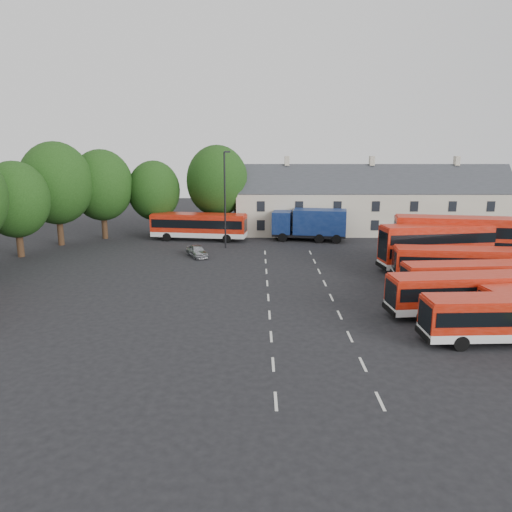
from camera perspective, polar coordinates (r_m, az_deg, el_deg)
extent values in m
plane|color=black|center=(37.68, 1.48, -5.71)|extent=(140.00, 140.00, 0.00)
cube|color=beige|center=(24.86, 2.28, -16.23)|extent=(0.15, 1.80, 0.01)
cube|color=beige|center=(28.41, 1.97, -12.26)|extent=(0.15, 1.80, 0.01)
cube|color=beige|center=(32.06, 1.74, -9.18)|extent=(0.15, 1.80, 0.01)
cube|color=beige|center=(35.79, 1.56, -6.74)|extent=(0.15, 1.80, 0.01)
cube|color=beige|center=(39.57, 1.41, -4.76)|extent=(0.15, 1.80, 0.01)
cube|color=beige|center=(43.39, 1.29, -3.12)|extent=(0.15, 1.80, 0.01)
cube|color=beige|center=(47.24, 1.19, -1.76)|extent=(0.15, 1.80, 0.01)
cube|color=beige|center=(51.12, 1.11, -0.60)|extent=(0.15, 1.80, 0.01)
cube|color=beige|center=(55.01, 1.04, 0.40)|extent=(0.15, 1.80, 0.01)
cube|color=beige|center=(25.54, 14.01, -15.80)|extent=(0.15, 1.80, 0.01)
cube|color=beige|center=(29.00, 12.12, -12.01)|extent=(0.15, 1.80, 0.01)
cube|color=beige|center=(32.59, 10.67, -9.03)|extent=(0.15, 1.80, 0.01)
cube|color=beige|center=(36.27, 9.53, -6.65)|extent=(0.15, 1.80, 0.01)
cube|color=beige|center=(40.00, 8.61, -4.71)|extent=(0.15, 1.80, 0.01)
cube|color=beige|center=(43.79, 7.86, -3.10)|extent=(0.15, 1.80, 0.01)
cube|color=beige|center=(47.60, 7.22, -1.75)|extent=(0.15, 1.80, 0.01)
cube|color=beige|center=(51.45, 6.68, -0.59)|extent=(0.15, 1.80, 0.01)
cube|color=beige|center=(55.32, 6.22, 0.40)|extent=(0.15, 1.80, 0.01)
cylinder|color=black|center=(58.33, -25.40, 1.69)|extent=(0.70, 0.70, 3.67)
ellipsoid|color=black|center=(57.72, -25.82, 5.83)|extent=(6.93, 6.93, 7.97)
cylinder|color=black|center=(62.88, -21.49, 3.13)|extent=(0.70, 0.70, 4.38)
ellipsoid|color=black|center=(62.27, -21.88, 7.73)|extent=(8.25, 8.25, 9.49)
cylinder|color=black|center=(65.32, -16.94, 3.67)|extent=(0.70, 0.70, 4.02)
ellipsoid|color=black|center=(64.75, -17.22, 7.74)|extent=(7.59, 7.59, 8.73)
cylinder|color=black|center=(65.80, -11.41, 3.82)|extent=(0.70, 0.70, 3.50)
ellipsoid|color=black|center=(65.27, -11.58, 7.33)|extent=(6.60, 6.60, 7.59)
cylinder|color=black|center=(65.61, -4.38, 4.32)|extent=(0.70, 0.70, 4.20)
ellipsoid|color=black|center=(65.04, -4.45, 8.57)|extent=(7.92, 7.92, 9.11)
cube|color=beige|center=(67.96, 12.81, 4.90)|extent=(35.00, 7.00, 5.50)
cube|color=#2D3035|center=(67.63, 12.93, 7.20)|extent=(35.70, 7.13, 7.13)
cube|color=beige|center=(65.80, 3.56, 10.81)|extent=(0.60, 0.90, 1.20)
cube|color=beige|center=(67.36, 13.10, 10.55)|extent=(0.60, 0.90, 1.20)
cube|color=beige|center=(70.61, 21.97, 10.06)|extent=(0.60, 0.90, 1.20)
cube|color=silver|center=(34.50, 26.80, -7.71)|extent=(10.53, 2.79, 0.52)
cube|color=#A91C0A|center=(34.12, 27.01, -5.84)|extent=(10.53, 2.79, 1.85)
cube|color=black|center=(34.11, 27.02, -5.77)|extent=(10.12, 2.83, 0.90)
cube|color=#A91C0A|center=(33.84, 27.18, -4.28)|extent=(10.32, 2.68, 0.11)
cylinder|color=black|center=(32.22, 22.39, -9.21)|extent=(0.96, 0.30, 0.95)
cube|color=silver|center=(38.29, 22.54, -5.25)|extent=(10.85, 3.48, 0.53)
cube|color=#A91C0A|center=(37.95, 22.70, -3.52)|extent=(10.85, 3.48, 1.89)
cube|color=black|center=(37.94, 22.70, -3.45)|extent=(10.43, 3.49, 0.92)
cube|color=#A91C0A|center=(37.69, 22.83, -2.07)|extent=(10.62, 3.36, 0.12)
cylinder|color=black|center=(35.97, 18.48, -6.53)|extent=(0.99, 0.37, 0.97)
cylinder|color=black|center=(40.95, 26.02, -4.82)|extent=(0.99, 0.37, 0.97)
cube|color=silver|center=(42.51, 22.90, -3.56)|extent=(10.25, 3.05, 0.51)
cube|color=#A91C0A|center=(42.21, 23.04, -2.06)|extent=(10.25, 3.05, 1.79)
cube|color=black|center=(42.20, 23.05, -2.00)|extent=(9.85, 3.08, 0.87)
cube|color=#A91C0A|center=(41.99, 23.16, -0.82)|extent=(10.04, 2.95, 0.11)
cylinder|color=black|center=(40.31, 19.43, -4.52)|extent=(0.94, 0.33, 0.92)
cylinder|color=black|center=(44.98, 25.96, -3.30)|extent=(0.94, 0.33, 0.92)
cube|color=silver|center=(46.54, 22.17, -2.01)|extent=(11.28, 3.72, 0.55)
cube|color=#A91C0A|center=(46.24, 22.31, -0.50)|extent=(11.28, 3.72, 1.96)
cube|color=black|center=(46.23, 22.31, -0.44)|extent=(10.84, 3.73, 0.96)
cube|color=#A91C0A|center=(46.03, 22.42, 0.74)|extent=(11.05, 3.60, 0.12)
cylinder|color=black|center=(44.69, 18.15, -2.65)|extent=(1.03, 0.39, 1.01)
cylinder|color=black|center=(48.73, 25.80, -2.03)|extent=(1.03, 0.39, 1.01)
cube|color=silver|center=(50.41, 19.81, -0.72)|extent=(10.96, 3.94, 0.54)
cube|color=#A91C0A|center=(50.01, 19.98, 1.40)|extent=(10.96, 3.94, 3.27)
cube|color=black|center=(50.13, 19.92, 0.69)|extent=(10.54, 3.94, 0.93)
cube|color=#A91C0A|center=(49.71, 20.13, 3.30)|extent=(10.73, 3.81, 0.12)
cylinder|color=black|center=(48.01, 16.76, -1.49)|extent=(1.00, 0.41, 0.97)
cylinder|color=black|center=(53.06, 22.52, -0.57)|extent=(1.00, 0.41, 0.97)
cube|color=black|center=(49.89, 20.03, 2.11)|extent=(10.54, 3.94, 0.93)
cube|color=silver|center=(52.56, 21.92, -0.24)|extent=(12.28, 4.72, 0.60)
cube|color=#A91C0A|center=(52.14, 22.12, 2.03)|extent=(12.28, 4.72, 3.65)
cube|color=black|center=(52.27, 22.05, 1.27)|extent=(11.82, 4.71, 1.04)
cube|color=#A91C0A|center=(51.84, 22.30, 4.07)|extent=(12.02, 4.57, 0.13)
cylinder|color=black|center=(50.76, 17.93, -0.72)|extent=(1.13, 0.49, 1.09)
cylinder|color=black|center=(54.72, 25.56, -0.41)|extent=(1.13, 0.49, 1.09)
cube|color=black|center=(52.02, 22.18, 2.79)|extent=(11.82, 4.71, 1.04)
cube|color=silver|center=(62.01, -6.52, 2.56)|extent=(11.92, 4.27, 0.58)
cube|color=#A91C0A|center=(61.78, -6.55, 3.76)|extent=(11.92, 4.27, 2.07)
cube|color=black|center=(61.77, -6.55, 3.81)|extent=(11.47, 4.27, 1.01)
cube|color=#A91C0A|center=(61.61, -6.57, 4.76)|extent=(11.68, 4.13, 0.13)
cylinder|color=black|center=(61.98, -10.13, 2.16)|extent=(1.09, 0.44, 1.06)
cylinder|color=black|center=(62.39, -2.91, 2.42)|extent=(1.09, 0.44, 1.06)
cube|color=black|center=(61.65, 6.06, 2.41)|extent=(9.15, 3.76, 0.33)
cube|color=#0D1F4E|center=(61.65, 3.00, 3.88)|extent=(2.64, 3.10, 2.67)
cube|color=black|center=(61.71, 2.03, 4.28)|extent=(0.49, 2.35, 1.33)
cube|color=#0D1F4E|center=(61.30, 7.30, 3.90)|extent=(6.70, 3.76, 3.00)
cylinder|color=black|center=(60.70, 3.06, 2.14)|extent=(1.15, 0.49, 1.11)
cylinder|color=black|center=(62.82, 9.21, 2.36)|extent=(1.15, 0.49, 1.11)
imported|color=#A9ACB1|center=(53.32, -6.76, 0.59)|extent=(2.94, 3.99, 1.26)
cylinder|color=black|center=(56.50, -3.57, 6.29)|extent=(0.20, 0.20, 10.84)
cube|color=black|center=(56.16, -3.32, 11.80)|extent=(0.69, 0.41, 0.20)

